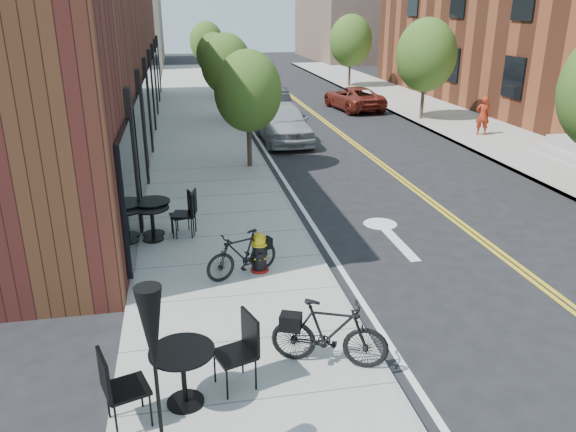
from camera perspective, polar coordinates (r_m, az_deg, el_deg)
ground at (r=10.99m, az=5.28°, el=-7.65°), size 120.00×120.00×0.00m
sidewalk_near at (r=19.96m, az=-8.26°, el=5.46°), size 4.00×70.00×0.12m
sidewalk_far at (r=23.70m, az=22.28°, el=6.53°), size 4.00×70.00×0.12m
building_near at (r=23.63m, az=-20.62°, el=15.21°), size 5.00×28.00×7.00m
bg_building_left at (r=57.51m, az=-17.10°, el=19.50°), size 8.00×14.00×10.00m
tree_near_a at (r=18.59m, az=-4.08°, el=12.53°), size 2.20×2.20×3.81m
tree_near_b at (r=26.49m, az=-6.30°, el=15.07°), size 2.30×2.30×3.98m
tree_near_c at (r=34.45m, az=-7.49°, el=15.95°), size 2.10×2.10×3.67m
tree_near_d at (r=42.40m, az=-8.28°, el=17.09°), size 2.40×2.40×4.11m
tree_far_b at (r=27.82m, az=13.86°, el=15.59°), size 2.80×2.80×4.62m
tree_far_c at (r=39.04m, az=6.39°, el=17.29°), size 2.80×2.80×4.62m
fire_hydrant at (r=11.34m, az=-2.92°, el=-3.73°), size 0.39×0.39×0.84m
bicycle_left at (r=11.12m, az=-4.69°, el=-3.89°), size 1.61×0.99×0.94m
bicycle_right at (r=8.47m, az=4.23°, el=-11.80°), size 1.82×1.12×1.06m
bistro_set_a at (r=7.83m, az=-10.61°, el=-15.01°), size 2.06×1.13×1.09m
bistro_set_b at (r=13.14m, az=-13.67°, el=-0.28°), size 1.95×1.01×1.03m
bistro_set_c at (r=13.44m, az=-13.64°, el=0.33°), size 2.06×1.05×1.08m
patio_umbrella at (r=6.10m, az=-13.54°, el=-12.81°), size 0.40×0.40×2.45m
parked_car_a at (r=22.96m, az=-0.53°, el=9.52°), size 1.95×4.69×1.59m
parked_car_b at (r=27.66m, az=-1.63°, el=11.27°), size 1.60×4.47×1.47m
parked_car_c at (r=39.45m, az=-5.76°, el=13.88°), size 2.12×4.80×1.37m
parked_car_far at (r=30.63m, az=6.66°, el=11.82°), size 2.59×4.64×1.23m
pedestrian at (r=25.04m, az=19.18°, el=9.61°), size 0.67×0.54×1.59m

